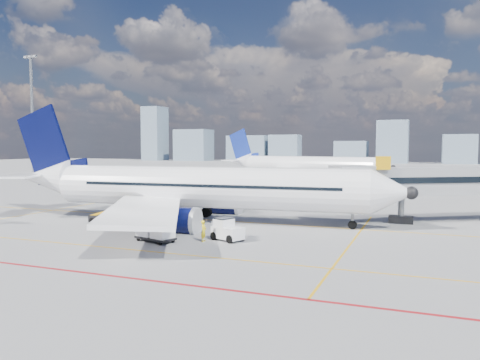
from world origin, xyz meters
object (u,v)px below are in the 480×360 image
object	(u,v)px
main_aircraft	(189,188)
cargo_dolly	(155,229)
second_aircraft	(301,166)
ramp_worker	(204,231)
baggage_tug	(227,230)
belt_loader	(111,217)

from	to	relation	value
main_aircraft	cargo_dolly	distance (m)	10.42
second_aircraft	ramp_worker	world-z (taller)	second_aircraft
baggage_tug	ramp_worker	world-z (taller)	baggage_tug
baggage_tug	belt_loader	xyz separation A→B (m)	(-13.14, 3.26, -0.23)
belt_loader	ramp_worker	xyz separation A→B (m)	(11.69, -4.29, 0.21)
ramp_worker	baggage_tug	bearing A→B (deg)	-57.82
cargo_dolly	ramp_worker	world-z (taller)	cargo_dolly
belt_loader	ramp_worker	distance (m)	12.45
baggage_tug	ramp_worker	size ratio (longest dim) A/B	1.76
main_aircraft	cargo_dolly	size ratio (longest dim) A/B	11.79
cargo_dolly	main_aircraft	bearing A→B (deg)	119.88
baggage_tug	cargo_dolly	xyz separation A→B (m)	(-4.78, -2.46, 0.14)
cargo_dolly	baggage_tug	bearing A→B (deg)	43.88
second_aircraft	ramp_worker	xyz separation A→B (m)	(8.80, -65.19, -2.42)
belt_loader	second_aircraft	bearing A→B (deg)	89.78
baggage_tug	ramp_worker	bearing A→B (deg)	-120.73
main_aircraft	cargo_dolly	bearing A→B (deg)	-80.59
second_aircraft	cargo_dolly	bearing A→B (deg)	-68.69
main_aircraft	ramp_worker	xyz separation A→B (m)	(5.66, -8.47, -2.42)
belt_loader	ramp_worker	bearing A→B (deg)	-17.65
second_aircraft	ramp_worker	distance (m)	65.83
second_aircraft	belt_loader	xyz separation A→B (m)	(-2.89, -60.90, -2.63)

